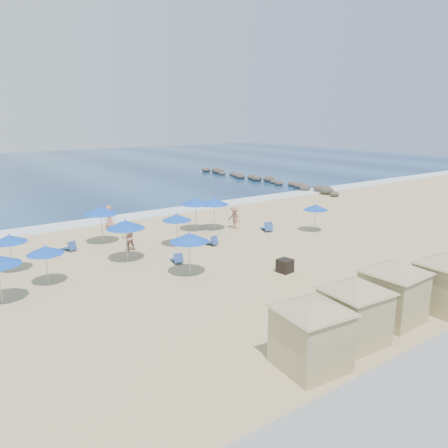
{
  "coord_description": "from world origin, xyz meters",
  "views": [
    {
      "loc": [
        -13.08,
        -18.7,
        8.37
      ],
      "look_at": [
        2.41,
        3.0,
        1.78
      ],
      "focal_mm": 35.0,
      "sensor_mm": 36.0,
      "label": 1
    }
  ],
  "objects_px": {
    "trash_bin": "(285,266)",
    "umbrella_4": "(101,210)",
    "beachgoer_1": "(128,238)",
    "umbrella_3": "(45,250)",
    "cabana_0": "(312,323)",
    "umbrella_7": "(196,201)",
    "umbrella_2": "(9,239)",
    "beachgoer_2": "(234,218)",
    "rock_jetty": "(261,179)",
    "umbrella_8": "(177,217)",
    "cabana_3": "(447,274)",
    "cabana_2": "(394,283)",
    "umbrella_10": "(316,207)",
    "cabana_1": "(355,302)",
    "umbrella_6": "(189,237)",
    "umbrella_5": "(126,224)",
    "beachgoer_3": "(109,217)",
    "umbrella_9": "(214,202)"
  },
  "relations": [
    {
      "from": "trash_bin",
      "to": "umbrella_4",
      "type": "relative_size",
      "value": 0.28
    },
    {
      "from": "umbrella_4",
      "to": "beachgoer_1",
      "type": "relative_size",
      "value": 1.57
    },
    {
      "from": "umbrella_3",
      "to": "beachgoer_1",
      "type": "height_order",
      "value": "umbrella_3"
    },
    {
      "from": "trash_bin",
      "to": "cabana_0",
      "type": "height_order",
      "value": "cabana_0"
    },
    {
      "from": "umbrella_7",
      "to": "umbrella_3",
      "type": "bearing_deg",
      "value": -157.96
    },
    {
      "from": "umbrella_3",
      "to": "umbrella_7",
      "type": "height_order",
      "value": "umbrella_7"
    },
    {
      "from": "umbrella_2",
      "to": "beachgoer_2",
      "type": "distance_m",
      "value": 15.74
    },
    {
      "from": "rock_jetty",
      "to": "umbrella_8",
      "type": "height_order",
      "value": "umbrella_8"
    },
    {
      "from": "rock_jetty",
      "to": "umbrella_2",
      "type": "distance_m",
      "value": 38.03
    },
    {
      "from": "cabana_3",
      "to": "umbrella_8",
      "type": "xyz_separation_m",
      "value": [
        -4.74,
        15.49,
        0.28
      ]
    },
    {
      "from": "beachgoer_1",
      "to": "cabana_2",
      "type": "bearing_deg",
      "value": 118.01
    },
    {
      "from": "umbrella_2",
      "to": "umbrella_7",
      "type": "height_order",
      "value": "umbrella_7"
    },
    {
      "from": "umbrella_4",
      "to": "umbrella_10",
      "type": "distance_m",
      "value": 15.3
    },
    {
      "from": "beachgoer_1",
      "to": "cabana_0",
      "type": "bearing_deg",
      "value": 98.94
    },
    {
      "from": "cabana_1",
      "to": "beachgoer_2",
      "type": "relative_size",
      "value": 2.57
    },
    {
      "from": "umbrella_6",
      "to": "umbrella_7",
      "type": "height_order",
      "value": "umbrella_7"
    },
    {
      "from": "cabana_3",
      "to": "umbrella_7",
      "type": "bearing_deg",
      "value": 95.06
    },
    {
      "from": "rock_jetty",
      "to": "beachgoer_1",
      "type": "bearing_deg",
      "value": -145.48
    },
    {
      "from": "umbrella_5",
      "to": "umbrella_10",
      "type": "height_order",
      "value": "umbrella_5"
    },
    {
      "from": "umbrella_2",
      "to": "umbrella_4",
      "type": "bearing_deg",
      "value": 22.09
    },
    {
      "from": "umbrella_7",
      "to": "beachgoer_3",
      "type": "bearing_deg",
      "value": 137.19
    },
    {
      "from": "cabana_0",
      "to": "cabana_1",
      "type": "relative_size",
      "value": 1.01
    },
    {
      "from": "rock_jetty",
      "to": "umbrella_5",
      "type": "height_order",
      "value": "umbrella_5"
    },
    {
      "from": "umbrella_9",
      "to": "umbrella_10",
      "type": "xyz_separation_m",
      "value": [
        5.85,
        -4.72,
        -0.35
      ]
    },
    {
      "from": "umbrella_9",
      "to": "umbrella_7",
      "type": "bearing_deg",
      "value": 153.16
    },
    {
      "from": "cabana_3",
      "to": "trash_bin",
      "type": "bearing_deg",
      "value": 107.51
    },
    {
      "from": "beachgoer_2",
      "to": "beachgoer_3",
      "type": "relative_size",
      "value": 1.0
    },
    {
      "from": "cabana_3",
      "to": "umbrella_10",
      "type": "bearing_deg",
      "value": 66.9
    },
    {
      "from": "cabana_3",
      "to": "umbrella_5",
      "type": "distance_m",
      "value": 16.89
    },
    {
      "from": "umbrella_6",
      "to": "cabana_2",
      "type": "bearing_deg",
      "value": -66.46
    },
    {
      "from": "trash_bin",
      "to": "cabana_1",
      "type": "distance_m",
      "value": 7.89
    },
    {
      "from": "trash_bin",
      "to": "umbrella_9",
      "type": "distance_m",
      "value": 10.26
    },
    {
      "from": "cabana_3",
      "to": "umbrella_5",
      "type": "relative_size",
      "value": 1.78
    },
    {
      "from": "umbrella_8",
      "to": "umbrella_6",
      "type": "bearing_deg",
      "value": -112.77
    },
    {
      "from": "rock_jetty",
      "to": "cabana_1",
      "type": "bearing_deg",
      "value": -125.46
    },
    {
      "from": "cabana_0",
      "to": "beachgoer_3",
      "type": "height_order",
      "value": "cabana_0"
    },
    {
      "from": "cabana_1",
      "to": "umbrella_5",
      "type": "xyz_separation_m",
      "value": [
        -3.13,
        13.92,
        0.64
      ]
    },
    {
      "from": "umbrella_4",
      "to": "umbrella_5",
      "type": "relative_size",
      "value": 1.01
    },
    {
      "from": "cabana_3",
      "to": "umbrella_7",
      "type": "relative_size",
      "value": 1.79
    },
    {
      "from": "umbrella_3",
      "to": "umbrella_4",
      "type": "relative_size",
      "value": 0.81
    },
    {
      "from": "beachgoer_1",
      "to": "cabana_1",
      "type": "bearing_deg",
      "value": 108.2
    },
    {
      "from": "umbrella_3",
      "to": "umbrella_5",
      "type": "relative_size",
      "value": 0.82
    },
    {
      "from": "umbrella_3",
      "to": "beachgoer_3",
      "type": "distance_m",
      "value": 11.75
    },
    {
      "from": "rock_jetty",
      "to": "umbrella_10",
      "type": "height_order",
      "value": "umbrella_10"
    },
    {
      "from": "umbrella_4",
      "to": "umbrella_8",
      "type": "relative_size",
      "value": 1.17
    },
    {
      "from": "cabana_2",
      "to": "beachgoer_2",
      "type": "xyz_separation_m",
      "value": [
        3.86,
        16.18,
        -0.8
      ]
    },
    {
      "from": "umbrella_5",
      "to": "umbrella_7",
      "type": "bearing_deg",
      "value": 27.48
    },
    {
      "from": "umbrella_3",
      "to": "umbrella_4",
      "type": "xyz_separation_m",
      "value": [
        4.96,
        5.58,
        0.44
      ]
    },
    {
      "from": "trash_bin",
      "to": "beachgoer_3",
      "type": "height_order",
      "value": "beachgoer_3"
    },
    {
      "from": "trash_bin",
      "to": "cabana_3",
      "type": "xyz_separation_m",
      "value": [
        2.41,
        -7.64,
        1.3
      ]
    }
  ]
}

